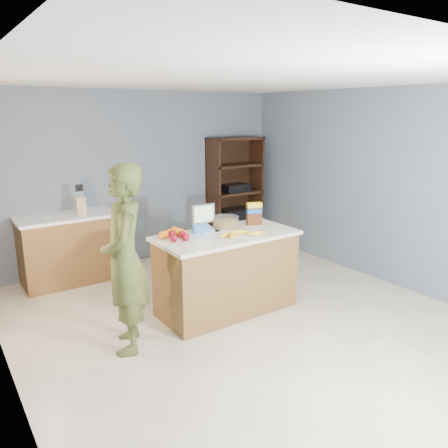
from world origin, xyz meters
TOP-DOWN VIEW (x-y plane):
  - floor at (0.00, 0.00)m, footprint 4.50×5.00m
  - walls at (0.00, 0.00)m, footprint 4.52×5.02m
  - counter_peninsula at (0.00, 0.30)m, footprint 1.56×0.76m
  - back_cabinet at (-1.20, 2.20)m, footprint 1.24×0.62m
  - shelving_unit at (1.55, 2.35)m, footprint 0.90×0.40m
  - person at (-1.23, 0.16)m, footprint 0.63×0.75m
  - knife_block at (-1.02, 2.16)m, footprint 0.12×0.10m
  - envelopes at (-0.02, 0.44)m, footprint 0.39×0.21m
  - bananas at (0.06, 0.16)m, footprint 0.51×0.24m
  - apples at (-0.54, 0.39)m, footprint 0.22×0.26m
  - oranges at (-0.53, 0.53)m, footprint 0.31×0.26m
  - blue_carton at (-0.19, 0.52)m, footprint 0.21×0.17m
  - salad_bowl at (0.14, 0.52)m, footprint 0.30×0.30m
  - tv at (-0.09, 0.64)m, footprint 0.28×0.12m
  - cereal_box at (0.49, 0.45)m, footprint 0.19×0.12m

SIDE VIEW (x-z plane):
  - floor at x=0.00m, z-range -0.01..0.01m
  - counter_peninsula at x=0.00m, z-range -0.03..0.87m
  - back_cabinet at x=-1.20m, z-range 0.00..0.90m
  - shelving_unit at x=1.55m, z-range -0.04..1.76m
  - person at x=-1.23m, z-range 0.00..1.76m
  - envelopes at x=-0.02m, z-range 0.90..0.90m
  - bananas at x=0.06m, z-range 0.90..0.94m
  - apples at x=-0.54m, z-range 0.90..0.98m
  - blue_carton at x=-0.19m, z-range 0.90..0.98m
  - oranges at x=-0.53m, z-range 0.90..0.98m
  - salad_bowl at x=0.14m, z-range 0.89..1.02m
  - knife_block at x=-1.02m, z-range 0.86..1.17m
  - cereal_box at x=0.49m, z-range 0.92..1.19m
  - tv at x=-0.09m, z-range 0.92..1.20m
  - walls at x=0.00m, z-range 0.40..2.91m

